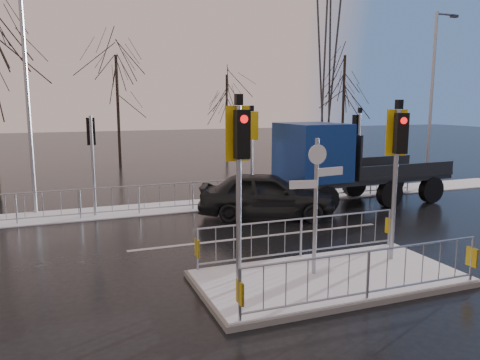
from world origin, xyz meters
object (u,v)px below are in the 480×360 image
object	(u,v)px
traffic_island	(329,264)
street_lamp_right	(433,94)
street_lamp_left	(29,88)
car_far_lane	(267,195)
flatbed_truck	(334,162)

from	to	relation	value
traffic_island	street_lamp_right	size ratio (longest dim) A/B	0.75
street_lamp_right	street_lamp_left	distance (m)	17.03
car_far_lane	flatbed_truck	size ratio (longest dim) A/B	0.67
traffic_island	car_far_lane	size ratio (longest dim) A/B	1.27
traffic_island	flatbed_truck	xyz separation A→B (m)	(4.31, 6.74, 1.32)
traffic_island	street_lamp_right	bearing A→B (deg)	38.73
traffic_island	car_far_lane	bearing A→B (deg)	79.32
flatbed_truck	traffic_island	bearing A→B (deg)	-122.57
car_far_lane	street_lamp_right	distance (m)	10.43
car_far_lane	street_lamp_left	distance (m)	9.11
street_lamp_left	flatbed_truck	bearing A→B (deg)	-14.36
car_far_lane	flatbed_truck	xyz separation A→B (m)	(3.19, 0.80, 0.91)
car_far_lane	street_lamp_right	world-z (taller)	street_lamp_right
car_far_lane	flatbed_truck	world-z (taller)	flatbed_truck
flatbed_truck	street_lamp_right	xyz separation A→B (m)	(6.28, 1.75, 2.68)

